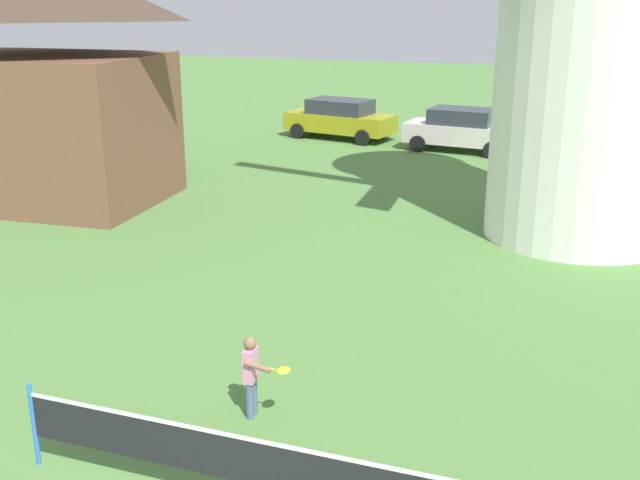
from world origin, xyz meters
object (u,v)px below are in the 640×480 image
at_px(tennis_net, 258,463).
at_px(parked_car_cream, 461,129).
at_px(player_far, 252,372).
at_px(parked_car_mustard, 340,118).
at_px(chapel, 43,82).

height_order(tennis_net, parked_car_cream, parked_car_cream).
relative_size(player_far, parked_car_mustard, 0.26).
xyz_separation_m(tennis_net, parked_car_cream, (-1.50, 21.54, 0.12)).
distance_m(player_far, parked_car_mustard, 21.25).
bearing_deg(parked_car_cream, chapel, -131.33).
distance_m(player_far, chapel, 13.61).
distance_m(parked_car_cream, chapel, 14.68).
distance_m(tennis_net, parked_car_cream, 21.59).
xyz_separation_m(parked_car_cream, chapel, (-9.55, -10.86, 2.47)).
distance_m(tennis_net, parked_car_mustard, 23.37).
bearing_deg(parked_car_cream, player_far, -88.40).
height_order(player_far, parked_car_mustard, parked_car_mustard).
height_order(parked_car_mustard, parked_car_cream, same).
xyz_separation_m(parked_car_mustard, chapel, (-4.56, -11.77, 2.47)).
bearing_deg(parked_car_mustard, chapel, -111.18).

